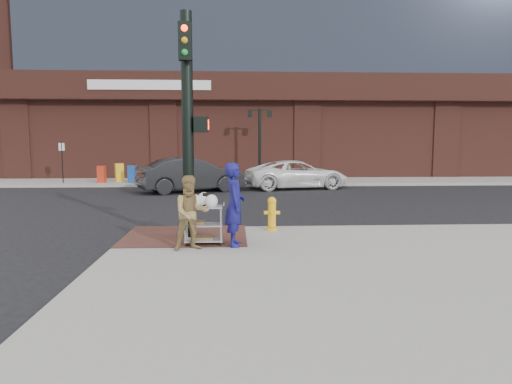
{
  "coord_description": "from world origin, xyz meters",
  "views": [
    {
      "loc": [
        0.51,
        -9.55,
        2.32
      ],
      "look_at": [
        1.0,
        0.12,
        1.25
      ],
      "focal_mm": 32.0,
      "sensor_mm": 36.0,
      "label": 1
    }
  ],
  "objects": [
    {
      "name": "fire_hydrant",
      "position": [
        1.46,
        1.46,
        0.57
      ],
      "size": [
        0.39,
        0.27,
        0.83
      ],
      "color": "yellow",
      "rests_on": "sidewalk_near"
    },
    {
      "name": "traffic_signal_pole",
      "position": [
        -0.48,
        0.77,
        2.83
      ],
      "size": [
        0.61,
        0.51,
        5.0
      ],
      "color": "black",
      "rests_on": "sidewalk_near"
    },
    {
      "name": "minivan_white",
      "position": [
        3.68,
        12.87,
        0.7
      ],
      "size": [
        5.36,
        3.19,
        1.4
      ],
      "primitive_type": "imported",
      "rotation": [
        0.0,
        0.0,
        1.75
      ],
      "color": "white",
      "rests_on": "ground"
    },
    {
      "name": "newsbox_red",
      "position": [
        -6.45,
        14.9,
        0.6
      ],
      "size": [
        0.41,
        0.38,
        0.9
      ],
      "primitive_type": "cube",
      "rotation": [
        0.0,
        0.0,
        -0.1
      ],
      "color": "red",
      "rests_on": "sidewalk_far"
    },
    {
      "name": "brick_curb_ramp",
      "position": [
        -0.6,
        0.9,
        0.16
      ],
      "size": [
        2.8,
        2.4,
        0.01
      ],
      "primitive_type": "cube",
      "color": "#502D25",
      "rests_on": "sidewalk_near"
    },
    {
      "name": "lamp_post",
      "position": [
        2.0,
        16.0,
        2.62
      ],
      "size": [
        1.32,
        0.22,
        4.0
      ],
      "color": "black",
      "rests_on": "sidewalk_far"
    },
    {
      "name": "ground",
      "position": [
        0.0,
        0.0,
        0.0
      ],
      "size": [
        220.0,
        220.0,
        0.0
      ],
      "primitive_type": "plane",
      "color": "black",
      "rests_on": "ground"
    },
    {
      "name": "newsbox_blue",
      "position": [
        -4.82,
        14.73,
        0.61
      ],
      "size": [
        0.43,
        0.4,
        0.92
      ],
      "primitive_type": "cube",
      "rotation": [
        0.0,
        0.0,
        -0.15
      ],
      "color": "#17449B",
      "rests_on": "sidewalk_far"
    },
    {
      "name": "bank_building",
      "position": [
        5.0,
        31.0,
        14.15
      ],
      "size": [
        42.0,
        26.0,
        28.0
      ],
      "primitive_type": "cube",
      "color": "#5C2C24",
      "rests_on": "sidewalk_far"
    },
    {
      "name": "utility_cart",
      "position": [
        -0.12,
        -0.01,
        0.65
      ],
      "size": [
        0.81,
        0.47,
        1.1
      ],
      "color": "gray",
      "rests_on": "sidewalk_near"
    },
    {
      "name": "woman_blue",
      "position": [
        0.54,
        -0.16,
        1.02
      ],
      "size": [
        0.43,
        0.64,
        1.74
      ],
      "primitive_type": "imported",
      "rotation": [
        0.0,
        0.0,
        1.55
      ],
      "color": "navy",
      "rests_on": "sidewalk_near"
    },
    {
      "name": "sidewalk_far",
      "position": [
        12.5,
        32.0,
        0.07
      ],
      "size": [
        65.0,
        36.0,
        0.15
      ],
      "primitive_type": "cube",
      "color": "#98948F",
      "rests_on": "ground"
    },
    {
      "name": "pedestrian_tan",
      "position": [
        -0.34,
        -0.46,
        0.9
      ],
      "size": [
        0.87,
        0.77,
        1.5
      ],
      "primitive_type": "imported",
      "rotation": [
        0.0,
        0.0,
        0.32
      ],
      "color": "olive",
      "rests_on": "sidewalk_near"
    },
    {
      "name": "parking_sign",
      "position": [
        -8.5,
        15.0,
        1.25
      ],
      "size": [
        0.05,
        0.05,
        2.2
      ],
      "primitive_type": "cylinder",
      "color": "black",
      "rests_on": "sidewalk_far"
    },
    {
      "name": "newsbox_yellow",
      "position": [
        -5.68,
        15.56,
        0.65
      ],
      "size": [
        0.54,
        0.52,
        0.99
      ],
      "primitive_type": "cube",
      "rotation": [
        0.0,
        0.0,
        0.43
      ],
      "color": "yellow",
      "rests_on": "sidewalk_far"
    },
    {
      "name": "sedan_dark",
      "position": [
        -1.43,
        11.6,
        0.8
      ],
      "size": [
        5.14,
        3.47,
        1.6
      ],
      "primitive_type": "imported",
      "rotation": [
        0.0,
        0.0,
        1.97
      ],
      "color": "black",
      "rests_on": "ground"
    }
  ]
}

